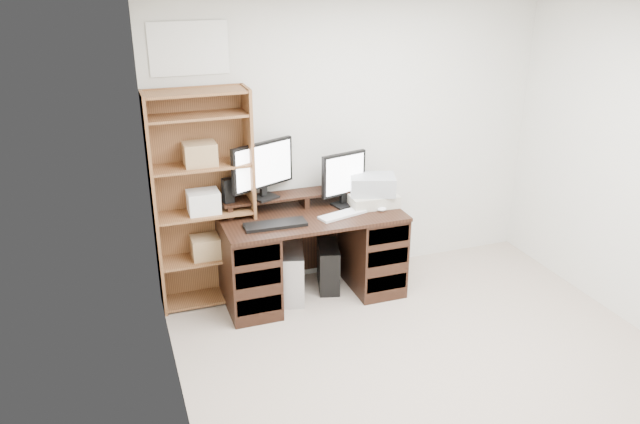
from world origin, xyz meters
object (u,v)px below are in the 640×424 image
tower_black (328,266)px  desk (312,253)px  monitor_small (344,177)px  bookshelf (203,199)px  monitor_wide (263,167)px  printer (372,199)px  tower_silver (292,273)px

tower_black → desk: bearing=-141.8°
monitor_small → bookshelf: 1.18m
monitor_wide → tower_black: monitor_wide is taller
printer → desk: bearing=-173.7°
monitor_wide → monitor_small: bearing=-30.7°
monitor_wide → tower_black: (0.53, -0.12, -0.93)m
desk → monitor_wide: 0.85m
monitor_wide → tower_silver: monitor_wide is taller
desk → printer: printer is taller
tower_silver → tower_black: 0.36m
desk → bookshelf: bookshelf is taller
monitor_wide → tower_silver: bearing=-69.2°
monitor_wide → tower_silver: size_ratio=1.25×
monitor_wide → monitor_small: (0.68, -0.08, -0.13)m
monitor_small → tower_black: bearing=179.7°
printer → tower_silver: size_ratio=0.91×
monitor_wide → monitor_small: 0.70m
desk → tower_silver: 0.24m
tower_silver → bookshelf: size_ratio=0.25×
monitor_small → bookshelf: (-1.18, 0.10, -0.08)m
desk → bookshelf: bearing=165.9°
tower_black → monitor_wide: bearing=-177.1°
monitor_wide → printer: 0.98m
desk → tower_black: (0.18, 0.08, -0.19)m
desk → tower_silver: size_ratio=3.35×
desk → monitor_wide: bearing=151.4°
monitor_small → printer: (0.23, -0.08, -0.20)m
monitor_small → tower_black: 0.81m
monitor_small → tower_silver: bearing=177.2°
tower_silver → tower_black: size_ratio=1.04×
tower_silver → monitor_small: bearing=26.5°
printer → tower_black: printer is taller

